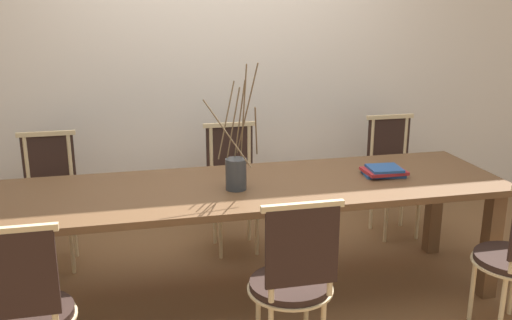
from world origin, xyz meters
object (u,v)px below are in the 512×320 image
Objects in this scene: dining_table at (256,198)px; chair_far_center at (394,172)px; book_stack at (384,171)px; vase_centerpiece at (236,170)px.

dining_table is 3.26× the size of chair_far_center.
chair_far_center is 3.47× the size of book_stack.
chair_far_center reaches higher than dining_table.
book_stack is at bearing -0.31° from dining_table.
vase_centerpiece is at bearing -176.82° from book_stack.
chair_far_center is at bearing 29.74° from vase_centerpiece.
dining_table is 11.30× the size of book_stack.
book_stack is at bearing 58.80° from chair_far_center.
vase_centerpiece reaches higher than book_stack.
chair_far_center is 1.26× the size of vase_centerpiece.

